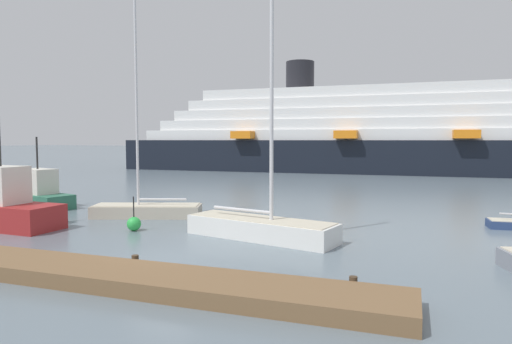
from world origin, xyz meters
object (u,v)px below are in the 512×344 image
at_px(fishing_boat_0, 37,194).
at_px(channel_buoy_1, 134,224).
at_px(cruise_ship, 403,136).
at_px(sailboat_1, 261,226).
at_px(sailboat_4, 147,208).

relative_size(fishing_boat_0, channel_buoy_1, 3.71).
xyz_separation_m(channel_buoy_1, cruise_ship, (11.71, 46.57, 4.77)).
relative_size(sailboat_1, channel_buoy_1, 6.38).
bearing_deg(sailboat_4, sailboat_1, 139.38).
bearing_deg(sailboat_1, channel_buoy_1, -162.33).
bearing_deg(sailboat_4, cruise_ship, -125.94).
relative_size(sailboat_1, fishing_boat_0, 1.72).
bearing_deg(sailboat_1, cruise_ship, 97.68).
distance_m(sailboat_1, fishing_boat_0, 17.88).
xyz_separation_m(sailboat_1, channel_buoy_1, (-6.55, -0.41, -0.24)).
bearing_deg(fishing_boat_0, cruise_ship, 76.87).
height_order(fishing_boat_0, channel_buoy_1, fishing_boat_0).
relative_size(sailboat_4, fishing_boat_0, 1.95).
bearing_deg(cruise_ship, fishing_boat_0, -118.86).
bearing_deg(channel_buoy_1, fishing_boat_0, 156.75).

